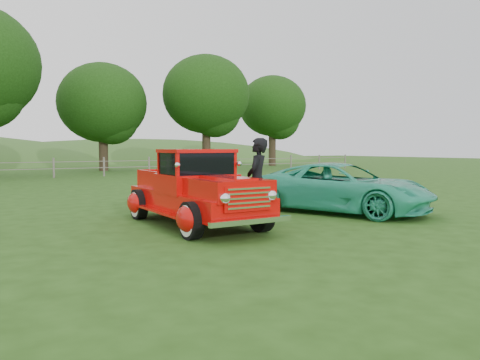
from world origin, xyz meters
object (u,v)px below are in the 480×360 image
tree_mid_east (206,95)px  tree_far_east (272,106)px  red_pickup (196,191)px  man (257,181)px  tree_near_east (102,103)px  teal_sedan (342,188)px

tree_mid_east → tree_far_east: tree_mid_east is taller
tree_mid_east → red_pickup: tree_mid_east is taller
man → tree_near_east: bearing=-137.7°
red_pickup → teal_sedan: size_ratio=1.01×
teal_sedan → man: size_ratio=2.43×
tree_near_east → teal_sedan: tree_near_east is taller
teal_sedan → tree_far_east: bearing=35.9°
teal_sedan → man: man is taller
tree_near_east → tree_far_east: (17.00, 1.00, 0.61)m
man → tree_mid_east: bearing=-154.7°
red_pickup → teal_sedan: 4.45m
red_pickup → man: bearing=-18.6°
tree_far_east → red_pickup: (-22.56, -27.75, -5.06)m
tree_mid_east → teal_sedan: (-9.12, -25.00, -5.48)m
tree_mid_east → tree_far_east: bearing=18.4°
tree_mid_east → red_pickup: (-13.56, -24.75, -5.38)m
red_pickup → teal_sedan: bearing=-2.1°
tree_near_east → tree_far_east: size_ratio=0.94×
tree_far_east → man: size_ratio=4.33×
teal_sedan → man: (-3.04, -0.25, 0.33)m
tree_near_east → teal_sedan: (-1.12, -27.00, -4.56)m
tree_mid_east → red_pickup: bearing=-118.7°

